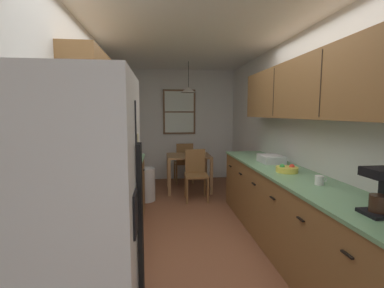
% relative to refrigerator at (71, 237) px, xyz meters
% --- Properties ---
extents(ground_plane, '(12.00, 12.00, 0.00)m').
position_rel_refrigerator_xyz_m(ground_plane, '(0.94, 2.24, -0.89)').
color(ground_plane, brown).
extents(wall_left, '(0.10, 9.00, 2.55)m').
position_rel_refrigerator_xyz_m(wall_left, '(-0.41, 2.24, 0.39)').
color(wall_left, silver).
rests_on(wall_left, ground).
extents(wall_right, '(0.10, 9.00, 2.55)m').
position_rel_refrigerator_xyz_m(wall_right, '(2.29, 2.24, 0.39)').
color(wall_right, silver).
rests_on(wall_right, ground).
extents(wall_back, '(4.40, 0.10, 2.55)m').
position_rel_refrigerator_xyz_m(wall_back, '(0.94, 4.89, 0.39)').
color(wall_back, silver).
rests_on(wall_back, ground).
extents(ceiling_slab, '(4.40, 9.00, 0.08)m').
position_rel_refrigerator_xyz_m(ceiling_slab, '(0.94, 2.24, 1.70)').
color(ceiling_slab, white).
extents(refrigerator, '(0.75, 0.72, 1.77)m').
position_rel_refrigerator_xyz_m(refrigerator, '(0.00, 0.00, 0.00)').
color(refrigerator, white).
rests_on(refrigerator, ground).
extents(stove_range, '(0.66, 0.63, 1.10)m').
position_rel_refrigerator_xyz_m(stove_range, '(-0.06, 0.70, -0.41)').
color(stove_range, silver).
rests_on(stove_range, ground).
extents(microwave_over_range, '(0.39, 0.64, 0.30)m').
position_rel_refrigerator_xyz_m(microwave_over_range, '(-0.17, 0.70, 0.72)').
color(microwave_over_range, silver).
extents(counter_left, '(0.64, 1.93, 0.90)m').
position_rel_refrigerator_xyz_m(counter_left, '(-0.06, 1.98, -0.43)').
color(counter_left, brown).
rests_on(counter_left, ground).
extents(upper_cabinets_left, '(0.33, 2.01, 0.69)m').
position_rel_refrigerator_xyz_m(upper_cabinets_left, '(-0.20, 1.93, 0.93)').
color(upper_cabinets_left, brown).
extents(counter_right, '(0.64, 3.35, 0.90)m').
position_rel_refrigerator_xyz_m(counter_right, '(1.94, 1.35, -0.43)').
color(counter_right, brown).
rests_on(counter_right, ground).
extents(upper_cabinets_right, '(0.33, 3.03, 0.64)m').
position_rel_refrigerator_xyz_m(upper_cabinets_right, '(2.08, 1.30, 0.93)').
color(upper_cabinets_right, brown).
extents(dining_table, '(0.86, 0.72, 0.72)m').
position_rel_refrigerator_xyz_m(dining_table, '(1.06, 3.83, -0.29)').
color(dining_table, olive).
rests_on(dining_table, ground).
extents(dining_chair_near, '(0.41, 0.41, 0.90)m').
position_rel_refrigerator_xyz_m(dining_chair_near, '(1.13, 3.27, -0.39)').
color(dining_chair_near, brown).
rests_on(dining_chair_near, ground).
extents(dining_chair_far, '(0.43, 0.43, 0.90)m').
position_rel_refrigerator_xyz_m(dining_chair_far, '(1.02, 4.40, -0.39)').
color(dining_chair_far, brown).
rests_on(dining_chair_far, ground).
extents(pendant_light, '(0.30, 0.30, 0.59)m').
position_rel_refrigerator_xyz_m(pendant_light, '(1.06, 3.83, 1.12)').
color(pendant_light, black).
extents(back_window, '(0.75, 0.05, 1.02)m').
position_rel_refrigerator_xyz_m(back_window, '(0.95, 4.81, 0.70)').
color(back_window, brown).
extents(trash_bin, '(0.33, 0.33, 0.59)m').
position_rel_refrigerator_xyz_m(trash_bin, '(0.24, 3.28, -0.59)').
color(trash_bin, silver).
rests_on(trash_bin, ground).
extents(storage_canister, '(0.11, 0.11, 0.20)m').
position_rel_refrigerator_xyz_m(storage_canister, '(-0.06, 1.21, 0.11)').
color(storage_canister, '#D84C19').
rests_on(storage_canister, counter_left).
extents(dish_towel, '(0.02, 0.16, 0.24)m').
position_rel_refrigerator_xyz_m(dish_towel, '(0.30, 0.85, -0.39)').
color(dish_towel, silver).
extents(mug_by_coffeemaker, '(0.12, 0.08, 0.09)m').
position_rel_refrigerator_xyz_m(mug_by_coffeemaker, '(1.96, 0.80, 0.06)').
color(mug_by_coffeemaker, white).
rests_on(mug_by_coffeemaker, counter_right).
extents(fruit_bowl, '(0.24, 0.24, 0.09)m').
position_rel_refrigerator_xyz_m(fruit_bowl, '(1.91, 1.35, 0.05)').
color(fruit_bowl, '#E5D14C').
rests_on(fruit_bowl, counter_right).
extents(dish_rack, '(0.28, 0.34, 0.10)m').
position_rel_refrigerator_xyz_m(dish_rack, '(1.97, 1.93, 0.06)').
color(dish_rack, silver).
rests_on(dish_rack, counter_right).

